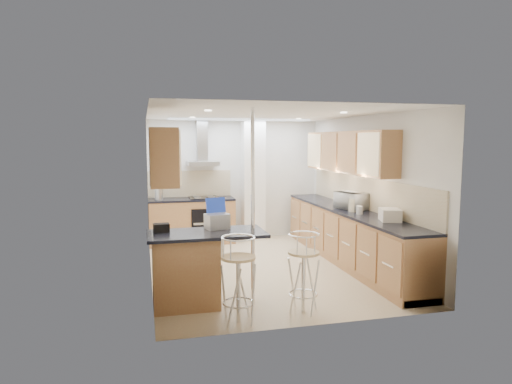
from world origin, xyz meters
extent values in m
plane|color=tan|center=(0.00, 0.00, 0.00)|extent=(4.80, 4.80, 0.00)
cube|color=silver|center=(0.00, 2.40, 1.25)|extent=(3.60, 0.04, 2.50)
cube|color=silver|center=(0.00, -2.40, 1.25)|extent=(3.60, 0.04, 2.50)
cube|color=silver|center=(-1.80, 0.00, 1.25)|extent=(0.04, 4.80, 2.50)
cube|color=silver|center=(1.80, 0.00, 1.25)|extent=(0.04, 4.80, 2.50)
cube|color=white|center=(0.00, 0.00, 2.50)|extent=(3.60, 4.80, 0.02)
cube|color=#A76743|center=(1.63, 0.40, 1.88)|extent=(0.34, 3.00, 0.72)
cube|color=#A76743|center=(-1.63, -1.35, 1.88)|extent=(0.34, 0.62, 0.72)
cube|color=beige|center=(1.79, 0.00, 1.18)|extent=(0.03, 4.40, 0.56)
cube|color=beige|center=(-0.95, 2.38, 1.18)|extent=(1.70, 0.03, 0.56)
cube|color=white|center=(0.35, 2.20, 1.25)|extent=(0.45, 0.40, 2.50)
cube|color=#AFB1B4|center=(-0.70, 2.15, 1.62)|extent=(0.62, 0.48, 0.08)
cube|color=#AFB1B4|center=(-0.70, 2.29, 2.06)|extent=(0.22, 0.20, 0.88)
cylinder|color=white|center=(-0.53, -1.45, 1.25)|extent=(0.05, 0.05, 2.50)
cube|color=black|center=(-0.70, 1.79, 0.45)|extent=(0.58, 0.02, 0.58)
cube|color=black|center=(-0.70, 2.10, 0.93)|extent=(0.58, 0.50, 0.02)
cube|color=tan|center=(0.00, 1.80, 2.48)|extent=(2.80, 0.35, 0.02)
cube|color=#A76743|center=(1.50, 0.00, 0.44)|extent=(0.60, 4.40, 0.88)
cube|color=black|center=(1.50, 0.00, 0.90)|extent=(0.63, 4.40, 0.04)
cube|color=#A76743|center=(-0.95, 2.10, 0.44)|extent=(1.70, 0.60, 0.88)
cube|color=black|center=(-0.95, 2.10, 0.90)|extent=(1.70, 0.63, 0.04)
cube|color=#A76743|center=(-1.12, -1.45, 0.45)|extent=(1.35, 0.62, 0.90)
cube|color=black|center=(-1.12, -1.45, 0.92)|extent=(1.47, 0.72, 0.04)
imported|color=silver|center=(1.54, -0.03, 1.06)|extent=(0.51, 0.61, 0.29)
cube|color=#989B9F|center=(-0.96, -1.26, 1.04)|extent=(0.33, 0.28, 0.20)
cube|color=black|center=(-1.68, -1.30, 0.99)|extent=(0.20, 0.16, 0.11)
cylinder|color=white|center=(1.66, 0.35, 1.00)|extent=(0.15, 0.15, 0.16)
cylinder|color=white|center=(1.68, 0.91, 0.99)|extent=(0.14, 0.14, 0.14)
cylinder|color=beige|center=(1.45, -0.24, 1.03)|extent=(0.17, 0.17, 0.21)
cylinder|color=silver|center=(1.43, -0.52, 0.99)|extent=(0.13, 0.13, 0.13)
cube|color=white|center=(1.59, -1.18, 1.01)|extent=(0.36, 0.41, 0.18)
cylinder|color=#AFB1B4|center=(-1.59, 2.01, 1.04)|extent=(0.16, 0.16, 0.24)
camera|label=1|loc=(-1.87, -7.06, 2.09)|focal=32.00mm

